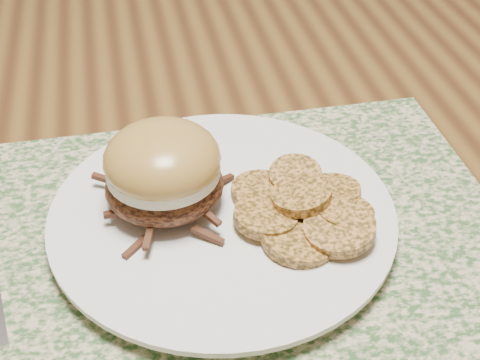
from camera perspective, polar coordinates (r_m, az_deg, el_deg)
name	(u,v)px	position (r m, az deg, el deg)	size (l,w,h in m)	color
dining_table	(463,195)	(0.74, 18.49, -1.21)	(1.50, 0.90, 0.75)	brown
placemat	(230,237)	(0.53, -0.83, -4.91)	(0.45, 0.33, 0.00)	#34572D
dinner_plate	(222,217)	(0.54, -1.50, -3.19)	(0.26, 0.26, 0.02)	white
pork_sandwich	(163,170)	(0.52, -6.56, 0.81)	(0.10, 0.10, 0.07)	black
roasted_potatoes	(304,209)	(0.52, 5.52, -2.45)	(0.13, 0.13, 0.03)	#C07D38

